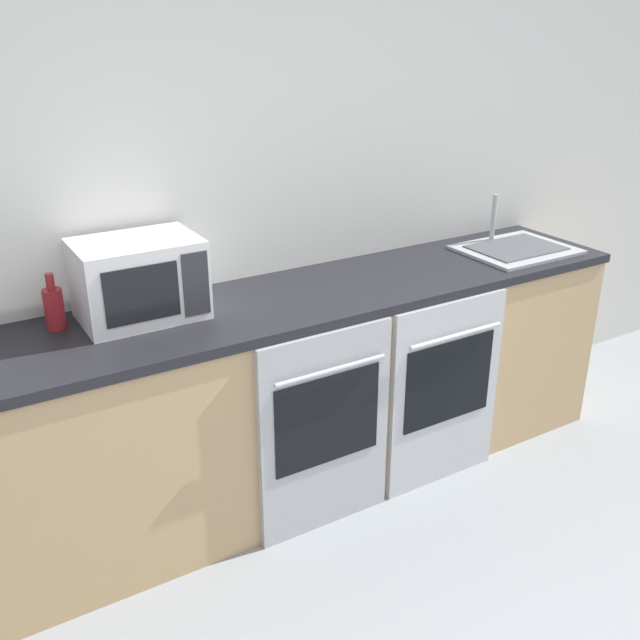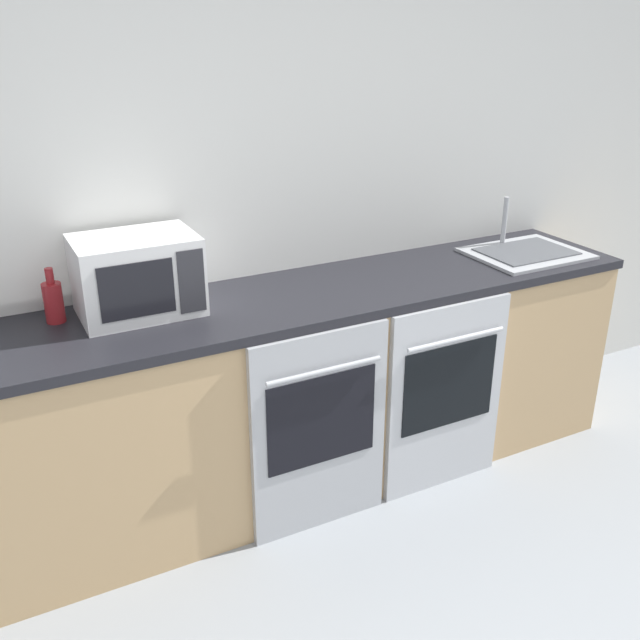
{
  "view_description": "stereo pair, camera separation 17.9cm",
  "coord_description": "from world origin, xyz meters",
  "px_view_note": "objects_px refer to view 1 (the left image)",
  "views": [
    {
      "loc": [
        -1.3,
        -0.39,
        1.99
      ],
      "look_at": [
        0.15,
        2.01,
        0.79
      ],
      "focal_mm": 40.0,
      "sensor_mm": 36.0,
      "label": 1
    },
    {
      "loc": [
        -1.15,
        -0.48,
        1.99
      ],
      "look_at": [
        0.15,
        2.01,
        0.79
      ],
      "focal_mm": 40.0,
      "sensor_mm": 36.0,
      "label": 2
    }
  ],
  "objects_px": {
    "oven_left": "(326,432)",
    "bottle_red": "(54,307)",
    "oven_right": "(446,393)",
    "sink": "(515,248)",
    "microwave": "(139,279)"
  },
  "relations": [
    {
      "from": "oven_left",
      "to": "bottle_red",
      "type": "xyz_separation_m",
      "value": [
        -0.88,
        0.47,
        0.56
      ]
    },
    {
      "from": "oven_right",
      "to": "sink",
      "type": "distance_m",
      "value": 0.86
    },
    {
      "from": "oven_left",
      "to": "sink",
      "type": "relative_size",
      "value": 1.68
    },
    {
      "from": "oven_right",
      "to": "sink",
      "type": "relative_size",
      "value": 1.68
    },
    {
      "from": "oven_left",
      "to": "oven_right",
      "type": "xyz_separation_m",
      "value": [
        0.62,
        0.0,
        0.0
      ]
    },
    {
      "from": "oven_right",
      "to": "bottle_red",
      "type": "height_order",
      "value": "bottle_red"
    },
    {
      "from": "oven_right",
      "to": "bottle_red",
      "type": "relative_size",
      "value": 4.18
    },
    {
      "from": "microwave",
      "to": "sink",
      "type": "relative_size",
      "value": 0.86
    },
    {
      "from": "oven_right",
      "to": "microwave",
      "type": "distance_m",
      "value": 1.41
    },
    {
      "from": "oven_left",
      "to": "oven_right",
      "type": "height_order",
      "value": "same"
    },
    {
      "from": "oven_right",
      "to": "sink",
      "type": "height_order",
      "value": "sink"
    },
    {
      "from": "oven_right",
      "to": "bottle_red",
      "type": "bearing_deg",
      "value": 162.56
    },
    {
      "from": "microwave",
      "to": "sink",
      "type": "distance_m",
      "value": 1.85
    },
    {
      "from": "oven_left",
      "to": "microwave",
      "type": "relative_size",
      "value": 1.96
    },
    {
      "from": "oven_left",
      "to": "microwave",
      "type": "bearing_deg",
      "value": 143.77
    }
  ]
}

